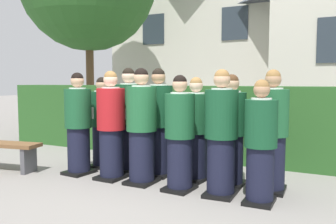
{
  "coord_description": "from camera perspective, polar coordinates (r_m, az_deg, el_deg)",
  "views": [
    {
      "loc": [
        2.39,
        -4.4,
        1.5
      ],
      "look_at": [
        0.0,
        0.27,
        1.05
      ],
      "focal_mm": 38.12,
      "sensor_mm": 36.0,
      "label": 1
    }
  ],
  "objects": [
    {
      "name": "wooden_bench",
      "position": [
        6.66,
        -25.16,
        -5.51
      ],
      "size": [
        1.44,
        0.61,
        0.48
      ],
      "color": "brown",
      "rests_on": "ground"
    },
    {
      "name": "student_rear_row_5",
      "position": [
        5.03,
        16.26,
        -3.39
      ],
      "size": [
        0.43,
        0.5,
        1.66
      ],
      "color": "black",
      "rests_on": "ground"
    },
    {
      "name": "student_rear_row_1",
      "position": [
        6.01,
        -6.26,
        -1.59
      ],
      "size": [
        0.45,
        0.53,
        1.73
      ],
      "color": "black",
      "rests_on": "ground"
    },
    {
      "name": "student_in_red_blazer",
      "position": [
        5.54,
        -9.07,
        -2.5
      ],
      "size": [
        0.43,
        0.53,
        1.66
      ],
      "color": "black",
      "rests_on": "ground"
    },
    {
      "name": "student_rear_row_4",
      "position": [
        5.18,
        10.05,
        -3.36
      ],
      "size": [
        0.42,
        0.47,
        1.6
      ],
      "color": "black",
      "rests_on": "ground"
    },
    {
      "name": "student_front_row_2",
      "position": [
        5.24,
        -4.25,
        -2.7
      ],
      "size": [
        0.44,
        0.53,
        1.7
      ],
      "color": "black",
      "rests_on": "ground"
    },
    {
      "name": "student_front_row_0",
      "position": [
        5.95,
        -14.14,
        -2.17
      ],
      "size": [
        0.43,
        0.53,
        1.64
      ],
      "color": "black",
      "rests_on": "ground"
    },
    {
      "name": "school_building_annex",
      "position": [
        14.98,
        7.12,
        14.12
      ],
      "size": [
        7.34,
        4.42,
        7.62
      ],
      "color": "beige",
      "rests_on": "ground"
    },
    {
      "name": "student_front_row_3",
      "position": [
        4.89,
        1.9,
        -3.85
      ],
      "size": [
        0.41,
        0.48,
        1.59
      ],
      "color": "black",
      "rests_on": "ground"
    },
    {
      "name": "ground_plane",
      "position": [
        5.23,
        -1.39,
        -11.77
      ],
      "size": [
        60.0,
        60.0,
        0.0
      ],
      "primitive_type": "plane",
      "color": "gray"
    },
    {
      "name": "student_rear_row_2",
      "position": [
        5.67,
        -1.52,
        -2.03
      ],
      "size": [
        0.44,
        0.51,
        1.71
      ],
      "color": "black",
      "rests_on": "ground"
    },
    {
      "name": "student_rear_row_0",
      "position": [
        6.33,
        -10.45,
        -1.99
      ],
      "size": [
        0.41,
        0.51,
        1.58
      ],
      "color": "black",
      "rests_on": "ground"
    },
    {
      "name": "student_front_row_4",
      "position": [
        4.71,
        8.5,
        -3.82
      ],
      "size": [
        0.43,
        0.53,
        1.66
      ],
      "color": "black",
      "rests_on": "ground"
    },
    {
      "name": "student_rear_row_3",
      "position": [
        5.42,
        4.47,
        -3.11
      ],
      "size": [
        0.41,
        0.51,
        1.57
      ],
      "color": "black",
      "rests_on": "ground"
    },
    {
      "name": "hedge",
      "position": [
        6.95,
        6.78,
        -1.68
      ],
      "size": [
        9.82,
        0.7,
        1.41
      ],
      "color": "#285623",
      "rests_on": "ground"
    },
    {
      "name": "student_front_row_5",
      "position": [
        4.52,
        14.57,
        -5.14
      ],
      "size": [
        0.4,
        0.44,
        1.53
      ],
      "color": "black",
      "rests_on": "ground"
    }
  ]
}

